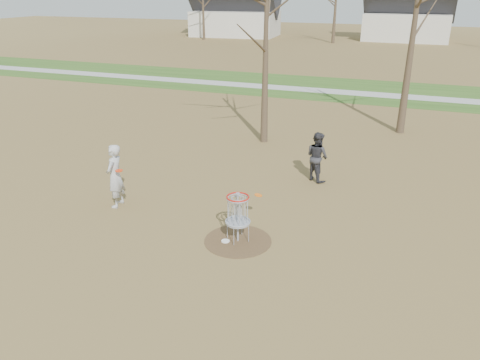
{
  "coord_description": "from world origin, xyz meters",
  "views": [
    {
      "loc": [
        3.85,
        -10.16,
        6.26
      ],
      "look_at": [
        -0.5,
        1.5,
        1.1
      ],
      "focal_mm": 35.0,
      "sensor_mm": 36.0,
      "label": 1
    }
  ],
  "objects_px": {
    "disc_grounded": "(225,241)",
    "disc_golf_basket": "(238,210)",
    "player_standing": "(115,176)",
    "player_throwing": "(317,157)"
  },
  "relations": [
    {
      "from": "player_throwing",
      "to": "disc_grounded",
      "type": "xyz_separation_m",
      "value": [
        -1.34,
        -5.09,
        -0.84
      ]
    },
    {
      "from": "player_standing",
      "to": "disc_grounded",
      "type": "relative_size",
      "value": 8.95
    },
    {
      "from": "disc_golf_basket",
      "to": "player_throwing",
      "type": "bearing_deg",
      "value": 77.97
    },
    {
      "from": "disc_golf_basket",
      "to": "disc_grounded",
      "type": "bearing_deg",
      "value": -152.0
    },
    {
      "from": "disc_grounded",
      "to": "player_throwing",
      "type": "bearing_deg",
      "value": 75.2
    },
    {
      "from": "disc_grounded",
      "to": "disc_golf_basket",
      "type": "height_order",
      "value": "disc_golf_basket"
    },
    {
      "from": "disc_grounded",
      "to": "disc_golf_basket",
      "type": "bearing_deg",
      "value": 28.0
    },
    {
      "from": "player_standing",
      "to": "disc_golf_basket",
      "type": "bearing_deg",
      "value": 72.99
    },
    {
      "from": "player_throwing",
      "to": "disc_golf_basket",
      "type": "distance_m",
      "value": 5.04
    },
    {
      "from": "player_standing",
      "to": "disc_golf_basket",
      "type": "relative_size",
      "value": 1.46
    }
  ]
}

